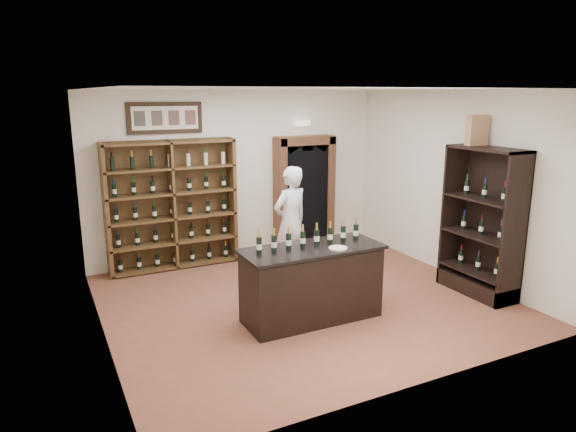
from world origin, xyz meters
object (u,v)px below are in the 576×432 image
object	(u,v)px
wine_shelf	(172,205)
wine_crate	(477,130)
tasting_counter	(312,284)
side_cabinet	(481,245)
shopkeeper	(290,222)
counter_bottle_0	(259,245)

from	to	relation	value
wine_shelf	wine_crate	bearing A→B (deg)	-37.67
tasting_counter	side_cabinet	bearing A→B (deg)	-6.28
side_cabinet	shopkeeper	xyz separation A→B (m)	(-2.22, 1.92, 0.16)
tasting_counter	counter_bottle_0	xyz separation A→B (m)	(-0.72, 0.06, 0.61)
wine_shelf	wine_crate	size ratio (longest dim) A/B	4.98
side_cabinet	wine_crate	bearing A→B (deg)	89.38
counter_bottle_0	side_cabinet	size ratio (longest dim) A/B	0.14
counter_bottle_0	shopkeeper	bearing A→B (deg)	51.88
side_cabinet	tasting_counter	bearing A→B (deg)	173.72
wine_crate	counter_bottle_0	bearing A→B (deg)	-174.51
tasting_counter	side_cabinet	xyz separation A→B (m)	(2.72, -0.30, 0.26)
tasting_counter	counter_bottle_0	bearing A→B (deg)	174.95
wine_crate	side_cabinet	bearing A→B (deg)	-83.71
wine_shelf	side_cabinet	world-z (taller)	same
wine_shelf	shopkeeper	size ratio (longest dim) A/B	1.20
wine_shelf	counter_bottle_0	xyz separation A→B (m)	(0.38, -2.87, 0.01)
counter_bottle_0	wine_crate	world-z (taller)	wine_crate
side_cabinet	shopkeeper	size ratio (longest dim) A/B	1.20
wine_crate	wine_shelf	bearing A→B (deg)	149.25
counter_bottle_0	shopkeeper	xyz separation A→B (m)	(1.22, 1.56, -0.19)
counter_bottle_0	side_cabinet	bearing A→B (deg)	-6.03
wine_shelf	wine_crate	world-z (taller)	wine_crate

